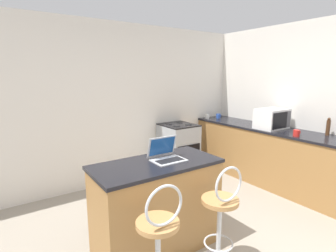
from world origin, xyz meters
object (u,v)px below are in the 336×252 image
bar_stool_far (221,220)px  mug_blue (218,116)px  mug_red (297,133)px  pepper_mill (328,127)px  bar_stool_near (159,246)px  laptop (166,154)px  stove_range (178,150)px  microwave (272,119)px  mug_white (207,116)px

bar_stool_far → mug_blue: 3.08m
mug_red → pepper_mill: (0.42, -0.22, 0.08)m
bar_stool_near → laptop: (0.46, 0.60, 0.51)m
laptop → mug_blue: laptop is taller
bar_stool_far → stove_range: size_ratio=1.08×
microwave → stove_range: bearing=132.3°
stove_range → bar_stool_near: bearing=-129.6°
microwave → pepper_mill: 0.79m
mug_white → mug_blue: bearing=-17.9°
mug_red → pepper_mill: 0.48m
laptop → pepper_mill: 2.56m
laptop → microwave: bearing=8.9°
mug_blue → mug_red: bearing=-97.3°
microwave → mug_blue: microwave is taller
microwave → mug_red: size_ratio=4.88×
microwave → pepper_mill: size_ratio=2.00×
bar_stool_far → laptop: laptop is taller
bar_stool_near → pepper_mill: (2.99, 0.20, 0.58)m
microwave → stove_range: microwave is taller
stove_range → mug_red: bearing=-63.3°
stove_range → mug_white: bearing=11.3°
bar_stool_far → microwave: bearing=24.6°
bar_stool_near → microwave: size_ratio=1.97×
mug_blue → bar_stool_near: bearing=-142.0°
bar_stool_near → mug_blue: (2.79, 2.18, 0.50)m
laptop → stove_range: (1.27, 1.49, -0.52)m
mug_red → pepper_mill: size_ratio=0.41×
bar_stool_far → laptop: bearing=109.1°
bar_stool_far → pepper_mill: 2.40m
bar_stool_near → mug_blue: bearing=38.0°
bar_stool_far → bar_stool_near: bearing=180.0°
bar_stool_near → laptop: size_ratio=3.07×
bar_stool_near → microwave: bearing=19.1°
microwave → stove_range: size_ratio=0.55×
bar_stool_near → pepper_mill: bearing=3.9°
laptop → mug_white: (2.09, 1.66, -0.01)m
bar_stool_far → microwave: 2.38m
mug_blue → laptop: bearing=-145.8°
bar_stool_far → mug_red: (1.90, 0.42, 0.50)m
laptop → mug_blue: (2.33, 1.58, -0.01)m
mug_red → laptop: bearing=175.2°
pepper_mill → mug_white: pepper_mill is taller
bar_stool_near → pepper_mill: pepper_mill is taller
mug_blue → pepper_mill: size_ratio=0.40×
bar_stool_far → mug_white: size_ratio=10.17×
bar_stool_far → pepper_mill: pepper_mill is taller
bar_stool_near → stove_range: size_ratio=1.08×
microwave → stove_range: 1.65m
stove_range → pepper_mill: size_ratio=3.66×
bar_stool_near → mug_red: 2.65m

